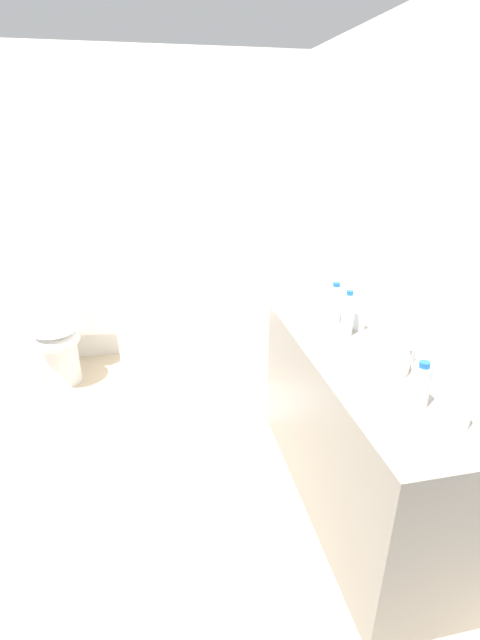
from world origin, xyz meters
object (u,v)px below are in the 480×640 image
Objects in this scene: water_bottle_1 at (335,304)px; water_bottle_2 at (348,314)px; toilet at (59,335)px; toilet_paper_roll at (40,373)px; soap_dish at (420,384)px; bath_mat at (223,407)px; drinking_glass_0 at (322,301)px; sink_faucet at (410,355)px; drinking_glass_1 at (359,321)px; sink_basin at (371,359)px; water_bottle_0 at (421,385)px; bathtub at (217,331)px; drinking_glass_2 at (462,414)px.

water_bottle_2 reaches higher than water_bottle_1.
toilet is 0.37m from toilet_paper_roll.
soap_dish is (1.78, -1.84, 0.47)m from toilet.
bath_mat is at bearing 129.30° from water_bottle_2.
water_bottle_1 is 0.17m from water_bottle_2.
drinking_glass_0 is 0.69× the size of toilet_paper_roll.
toilet reaches higher than toilet_paper_roll.
water_bottle_1 is at bearing 108.64° from sink_faucet.
toilet is 7.66× the size of drinking_glass_1.
sink_faucet is 1.69× the size of soap_dish.
drinking_glass_0 is (0.04, 0.70, 0.01)m from sink_basin.
toilet_paper_roll is (-1.89, 1.97, -0.86)m from water_bottle_0.
sink_basin is (0.45, -1.61, 0.56)m from bathtub.
toilet_paper_roll reaches higher than bath_mat.
drinking_glass_0 is at bearing 92.99° from drinking_glass_2.
drinking_glass_2 is 0.89× the size of toilet_paper_roll.
drinking_glass_2 is 1.15× the size of soap_dish.
drinking_glass_0 is 0.13× the size of bath_mat.
bathtub is at bearing 104.92° from drinking_glass_2.
soap_dish is at bearing -72.53° from bathtub.
sink_faucet is 1.89× the size of drinking_glass_0.
water_bottle_1 is at bearing 86.84° from sink_basin.
drinking_glass_1 is 0.57m from soap_dish.
sink_basin is at bearing 46.23° from toilet.
drinking_glass_2 is at bearing -93.56° from soap_dish.
drinking_glass_1 is (1.78, -1.27, 0.50)m from toilet.
drinking_glass_1 is at bearing 88.75° from drinking_glass_2.
drinking_glass_2 is at bearing -87.01° from drinking_glass_0.
water_bottle_1 is (1.69, -1.15, 0.56)m from toilet.
sink_faucet reaches higher than bath_mat.
drinking_glass_1 is (0.09, -0.12, -0.06)m from water_bottle_1.
sink_faucet is (0.65, -1.61, 0.55)m from bathtub.
bath_mat is at bearing 135.84° from drinking_glass_1.
bath_mat is (-0.64, 1.19, -0.84)m from soap_dish.
water_bottle_2 is 0.39× the size of bath_mat.
water_bottle_1 is 2.38m from toilet_paper_roll.
bathtub is 4.57× the size of sink_basin.
sink_faucet is at bearing -77.63° from drinking_glass_0.
toilet_paper_roll is (-1.97, 1.29, -0.82)m from drinking_glass_1.
sink_basin reaches higher than bath_mat.
water_bottle_2 is at bearing -35.35° from toilet_paper_roll.
toilet is at bearing 130.87° from water_bottle_0.
toilet is 2.52m from sink_faucet.
water_bottle_1 is at bearing -42.43° from bath_mat.
drinking_glass_1 is at bearing 72.21° from sink_basin.
water_bottle_0 is 1.59× the size of toilet_paper_roll.
drinking_glass_1 is 2.50m from toilet_paper_roll.
drinking_glass_0 reaches higher than toilet_paper_roll.
water_bottle_0 is (0.03, -0.32, 0.05)m from sink_basin.
sink_basin is 1.41m from bath_mat.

